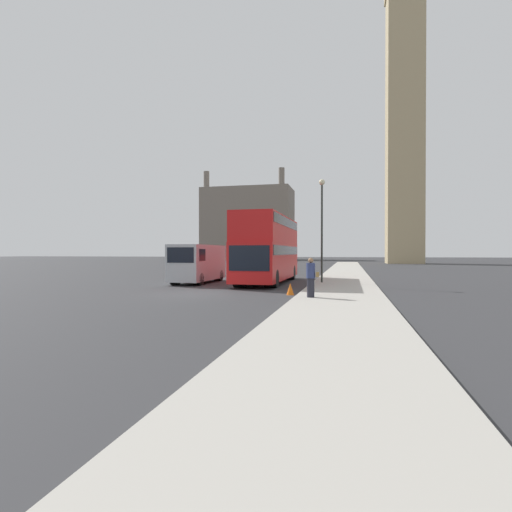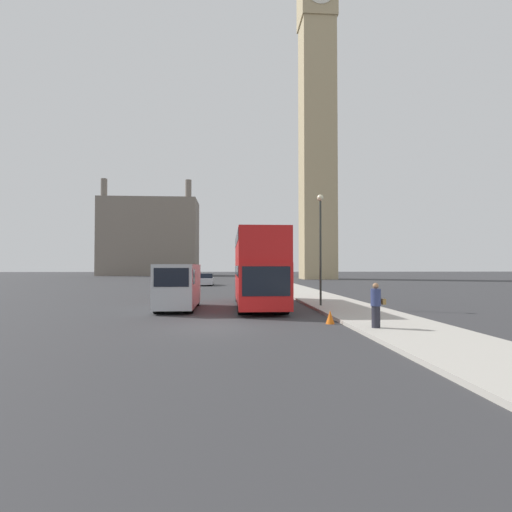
# 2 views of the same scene
# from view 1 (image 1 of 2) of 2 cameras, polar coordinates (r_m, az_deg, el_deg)

# --- Properties ---
(ground_plane) EXTENTS (300.00, 300.00, 0.00)m
(ground_plane) POSITION_cam_1_polar(r_m,az_deg,el_deg) (19.41, -8.78, -5.35)
(ground_plane) COLOR #333335
(sidewalk_strip) EXTENTS (3.72, 120.00, 0.15)m
(sidewalk_strip) POSITION_cam_1_polar(r_m,az_deg,el_deg) (18.01, 12.01, -5.57)
(sidewalk_strip) COLOR #ADA89E
(sidewalk_strip) RESTS_ON ground_plane
(clock_tower) EXTENTS (6.52, 6.69, 65.76)m
(clock_tower) POSITION_cam_1_polar(r_m,az_deg,el_deg) (81.76, 20.47, 23.32)
(clock_tower) COLOR tan
(clock_tower) RESTS_ON ground_plane
(building_block_distant) EXTENTS (23.88, 12.67, 23.57)m
(building_block_distant) POSITION_cam_1_polar(r_m,az_deg,el_deg) (109.75, -1.12, 4.56)
(building_block_distant) COLOR slate
(building_block_distant) RESTS_ON ground_plane
(red_double_decker_bus) EXTENTS (2.54, 10.14, 4.26)m
(red_double_decker_bus) POSITION_cam_1_polar(r_m,az_deg,el_deg) (25.86, 1.75, 1.38)
(red_double_decker_bus) COLOR red
(red_double_decker_bus) RESTS_ON ground_plane
(white_van) EXTENTS (1.98, 5.62, 2.46)m
(white_van) POSITION_cam_1_polar(r_m,az_deg,el_deg) (26.07, -8.34, -0.94)
(white_van) COLOR #B2B7BC
(white_van) RESTS_ON ground_plane
(pedestrian) EXTENTS (0.52, 0.36, 1.61)m
(pedestrian) POSITION_cam_1_polar(r_m,az_deg,el_deg) (16.44, 7.85, -3.07)
(pedestrian) COLOR #23232D
(pedestrian) RESTS_ON sidewalk_strip
(street_lamp) EXTENTS (0.36, 0.36, 6.29)m
(street_lamp) POSITION_cam_1_polar(r_m,az_deg,el_deg) (24.75, 9.39, 5.72)
(street_lamp) COLOR #2D332D
(street_lamp) RESTS_ON sidewalk_strip
(parked_sedan) EXTENTS (1.89, 4.65, 1.48)m
(parked_sedan) POSITION_cam_1_polar(r_m,az_deg,el_deg) (52.53, 2.55, -0.91)
(parked_sedan) COLOR silver
(parked_sedan) RESTS_ON ground_plane
(traffic_cone) EXTENTS (0.36, 0.36, 0.55)m
(traffic_cone) POSITION_cam_1_polar(r_m,az_deg,el_deg) (18.69, 4.92, -4.72)
(traffic_cone) COLOR orange
(traffic_cone) RESTS_ON ground_plane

